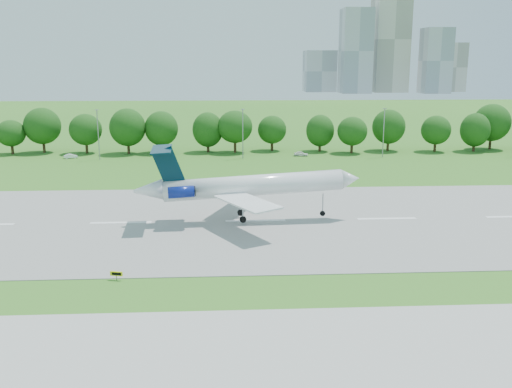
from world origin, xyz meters
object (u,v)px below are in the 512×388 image
(taxi_sign_left, at_px, (116,274))
(service_vehicle_a, at_px, (71,156))
(airliner, at_px, (242,185))
(service_vehicle_b, at_px, (301,154))

(taxi_sign_left, bearing_deg, service_vehicle_a, 120.31)
(taxi_sign_left, height_order, service_vehicle_a, service_vehicle_a)
(taxi_sign_left, bearing_deg, airliner, 70.15)
(airliner, distance_m, taxi_sign_left, 27.40)
(taxi_sign_left, relative_size, service_vehicle_a, 0.43)
(airliner, distance_m, service_vehicle_b, 62.47)
(airliner, bearing_deg, service_vehicle_b, 70.67)
(taxi_sign_left, distance_m, service_vehicle_a, 86.48)
(airliner, xyz_separation_m, service_vehicle_a, (-40.65, 59.71, -5.02))
(airliner, relative_size, service_vehicle_b, 9.62)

